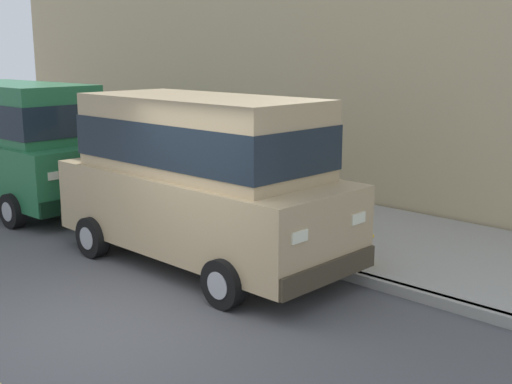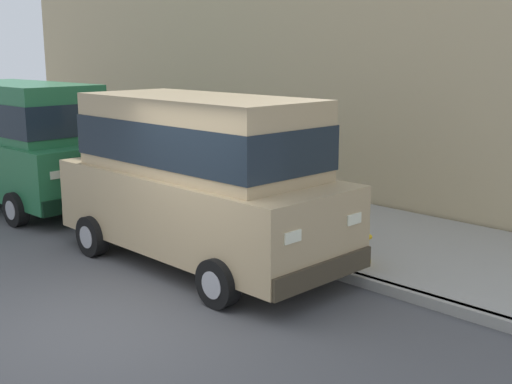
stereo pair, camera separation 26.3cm
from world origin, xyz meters
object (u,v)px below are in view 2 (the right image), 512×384
(car_tan_van, at_px, (199,173))
(car_green_van, at_px, (22,138))
(dog_grey, at_px, (323,194))
(fire_hydrant, at_px, (363,241))

(car_tan_van, xyz_separation_m, car_green_van, (-0.12, 5.53, 0.00))
(car_tan_van, relative_size, dog_grey, 6.53)
(car_tan_van, distance_m, dog_grey, 3.75)
(car_tan_van, relative_size, fire_hydrant, 6.76)
(dog_grey, bearing_deg, car_green_van, 126.71)
(car_green_van, height_order, fire_hydrant, car_green_van)
(car_green_van, relative_size, fire_hydrant, 6.84)
(car_tan_van, relative_size, car_green_van, 0.99)
(car_tan_van, xyz_separation_m, fire_hydrant, (1.42, -1.97, -0.92))
(car_green_van, xyz_separation_m, fire_hydrant, (1.54, -7.49, -0.92))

